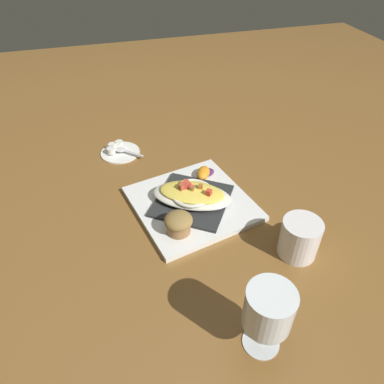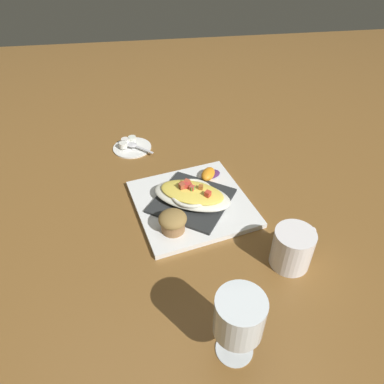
% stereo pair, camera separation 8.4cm
% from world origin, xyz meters
% --- Properties ---
extents(ground_plane, '(2.60, 2.60, 0.00)m').
position_xyz_m(ground_plane, '(0.00, 0.00, 0.00)').
color(ground_plane, brown).
extents(square_plate, '(0.31, 0.31, 0.01)m').
position_xyz_m(square_plate, '(0.00, 0.00, 0.01)').
color(square_plate, white).
rests_on(square_plate, ground_plane).
extents(folded_napkin, '(0.23, 0.23, 0.01)m').
position_xyz_m(folded_napkin, '(0.00, 0.00, 0.02)').
color(folded_napkin, '#27292A').
rests_on(folded_napkin, square_plate).
extents(gratin_dish, '(0.18, 0.21, 0.04)m').
position_xyz_m(gratin_dish, '(-0.00, -0.00, 0.04)').
color(gratin_dish, silver).
rests_on(gratin_dish, folded_napkin).
extents(muffin, '(0.06, 0.06, 0.05)m').
position_xyz_m(muffin, '(0.09, -0.06, 0.04)').
color(muffin, '#976B41').
rests_on(muffin, square_plate).
extents(orange_garnish, '(0.07, 0.07, 0.02)m').
position_xyz_m(orange_garnish, '(-0.09, 0.06, 0.02)').
color(orange_garnish, '#51295D').
rests_on(orange_garnish, square_plate).
extents(coffee_mug, '(0.08, 0.11, 0.09)m').
position_xyz_m(coffee_mug, '(0.20, 0.17, 0.04)').
color(coffee_mug, white).
rests_on(coffee_mug, ground_plane).
extents(stemmed_glass, '(0.08, 0.08, 0.14)m').
position_xyz_m(stemmed_glass, '(0.37, 0.02, 0.10)').
color(stemmed_glass, white).
rests_on(stemmed_glass, ground_plane).
extents(creamer_saucer, '(0.11, 0.11, 0.01)m').
position_xyz_m(creamer_saucer, '(-0.28, -0.14, 0.00)').
color(creamer_saucer, white).
rests_on(creamer_saucer, ground_plane).
extents(spoon, '(0.08, 0.08, 0.01)m').
position_xyz_m(spoon, '(-0.28, -0.14, 0.01)').
color(spoon, silver).
rests_on(spoon, creamer_saucer).
extents(creamer_cup_0, '(0.02, 0.02, 0.02)m').
position_xyz_m(creamer_cup_0, '(-0.30, -0.14, 0.02)').
color(creamer_cup_0, white).
rests_on(creamer_cup_0, creamer_saucer).
extents(creamer_cup_1, '(0.02, 0.02, 0.02)m').
position_xyz_m(creamer_cup_1, '(-0.30, -0.16, 0.02)').
color(creamer_cup_1, white).
rests_on(creamer_cup_1, creamer_saucer).
extents(creamer_cup_2, '(0.02, 0.02, 0.02)m').
position_xyz_m(creamer_cup_2, '(-0.27, -0.16, 0.02)').
color(creamer_cup_2, white).
rests_on(creamer_cup_2, creamer_saucer).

